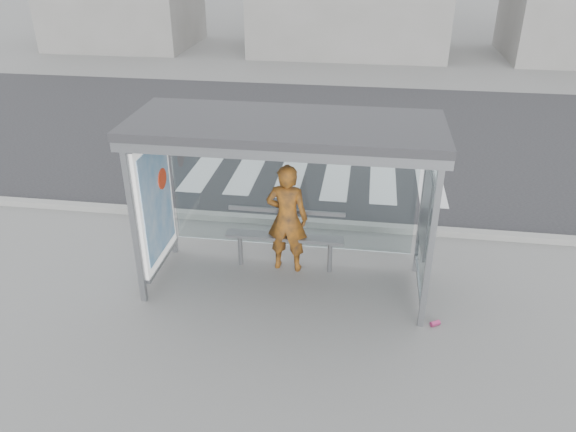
% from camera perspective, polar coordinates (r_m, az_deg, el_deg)
% --- Properties ---
extents(ground, '(80.00, 80.00, 0.00)m').
position_cam_1_polar(ground, '(8.72, -0.26, -6.96)').
color(ground, slate).
rests_on(ground, ground).
extents(road, '(30.00, 10.00, 0.01)m').
position_cam_1_polar(road, '(14.98, 3.80, 8.29)').
color(road, black).
rests_on(road, ground).
extents(curb, '(30.00, 0.18, 0.12)m').
position_cam_1_polar(curb, '(10.34, 1.36, -0.60)').
color(curb, gray).
rests_on(curb, ground).
extents(crosswalk, '(5.55, 3.00, 0.00)m').
position_cam_1_polar(crosswalk, '(12.65, 2.80, 4.58)').
color(crosswalk, silver).
rests_on(crosswalk, ground).
extents(bus_shelter, '(4.25, 1.65, 2.62)m').
position_cam_1_polar(bus_shelter, '(7.88, -2.91, 5.48)').
color(bus_shelter, gray).
rests_on(bus_shelter, ground).
extents(person, '(0.68, 0.47, 1.79)m').
position_cam_1_polar(person, '(8.67, -0.10, -0.25)').
color(person, '#BF4B12').
rests_on(person, ground).
extents(bench, '(1.86, 0.32, 0.96)m').
position_cam_1_polar(bench, '(8.85, -0.32, -2.07)').
color(bench, slate).
rests_on(bench, ground).
extents(soda_can, '(0.15, 0.13, 0.07)m').
position_cam_1_polar(soda_can, '(8.15, 14.72, -10.51)').
color(soda_can, '#CB3B77').
rests_on(soda_can, ground).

